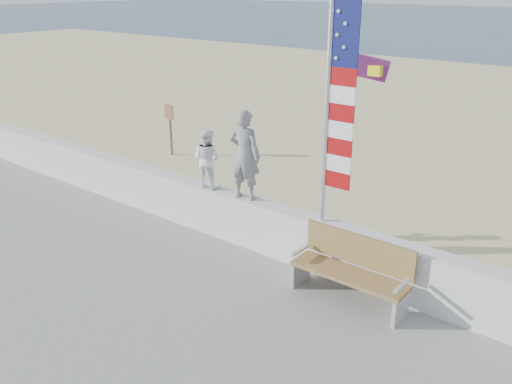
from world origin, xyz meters
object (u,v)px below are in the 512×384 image
child (207,159)px  flag (335,105)px  adult (245,155)px  bench (352,268)px

child → flag: (2.64, -0.00, 1.35)m
adult → child: adult is taller
bench → child: bearing=172.3°
adult → flag: size_ratio=0.46×
bench → adult: bearing=169.5°
child → bench: size_ratio=0.62×
adult → flag: 2.06m
child → flag: flag is taller
adult → flag: flag is taller
flag → bench: bearing=-32.6°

